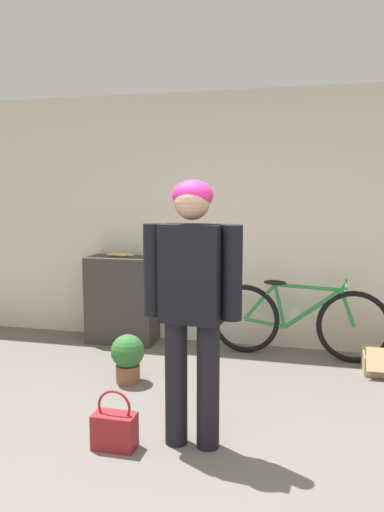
# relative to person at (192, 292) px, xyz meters

# --- Properties ---
(wall_back) EXTENTS (8.00, 0.07, 2.60)m
(wall_back) POSITION_rel_person_xyz_m (-0.01, 2.19, 0.31)
(wall_back) COLOR beige
(wall_back) RESTS_ON ground_plane
(side_shelf) EXTENTS (0.72, 0.37, 0.91)m
(side_shelf) POSITION_rel_person_xyz_m (-1.25, 1.95, -0.53)
(side_shelf) COLOR #38332D
(side_shelf) RESTS_ON ground_plane
(person) EXTENTS (0.62, 0.25, 1.67)m
(person) POSITION_rel_person_xyz_m (0.00, 0.00, 0.00)
(person) COLOR black
(person) RESTS_ON ground_plane
(bicycle) EXTENTS (1.72, 0.46, 0.76)m
(bicycle) POSITION_rel_person_xyz_m (0.58, 1.87, -0.63)
(bicycle) COLOR black
(bicycle) RESTS_ON ground_plane
(banana) EXTENTS (0.32, 0.09, 0.04)m
(banana) POSITION_rel_person_xyz_m (-1.27, 1.96, -0.06)
(banana) COLOR #EAD64C
(banana) RESTS_ON side_shelf
(handbag) EXTENTS (0.27, 0.15, 0.38)m
(handbag) POSITION_rel_person_xyz_m (-0.46, -0.16, -0.87)
(handbag) COLOR maroon
(handbag) RESTS_ON ground_plane
(potted_plant) EXTENTS (0.28, 0.28, 0.41)m
(potted_plant) POSITION_rel_person_xyz_m (-0.78, 0.88, -0.76)
(potted_plant) COLOR brown
(potted_plant) RESTS_ON ground_plane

